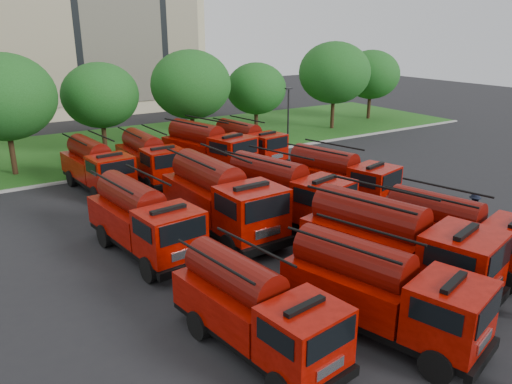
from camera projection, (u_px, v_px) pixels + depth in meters
ground at (300, 267)px, 21.28m from camera, size 140.00×140.00×0.00m
lawn at (111, 147)px, 41.95m from camera, size 70.00×16.00×0.12m
curb at (146, 169)px, 35.50m from camera, size 70.00×0.30×0.14m
apartment_building at (58, 0)px, 56.51m from camera, size 30.00×14.18×25.00m
tree_2 at (4, 97)px, 32.57m from camera, size 6.72×6.72×8.22m
tree_3 at (100, 95)px, 38.38m from camera, size 5.88×5.88×7.19m
tree_4 at (191, 85)px, 40.63m from camera, size 6.55×6.55×8.01m
tree_5 at (256, 89)px, 45.31m from camera, size 5.46×5.46×6.68m
tree_6 at (334, 73)px, 47.88m from camera, size 6.89×6.89×8.42m
tree_7 at (371, 75)px, 53.30m from camera, size 6.05×6.05×7.39m
lamp_post_1 at (288, 115)px, 40.24m from camera, size 0.60×0.25×5.11m
fire_truck_0 at (255, 308)px, 15.45m from camera, size 3.02×6.64×2.92m
fire_truck_1 at (380, 291)px, 16.27m from camera, size 4.09×7.20×3.11m
fire_truck_2 at (395, 245)px, 19.22m from camera, size 4.47×8.09×3.50m
fire_truck_3 at (457, 232)px, 20.98m from camera, size 3.80×6.95×3.01m
fire_truck_4 at (143, 219)px, 22.11m from camera, size 3.20×7.27×3.21m
fire_truck_5 at (221, 198)px, 24.26m from camera, size 3.13×8.00×3.60m
fire_truck_6 at (285, 192)px, 25.51m from camera, size 4.16×7.71×3.34m
fire_truck_7 at (339, 177)px, 28.46m from camera, size 3.87×7.13×3.09m
fire_truck_8 at (97, 166)px, 30.85m from camera, size 2.99×6.96×3.08m
fire_truck_9 at (149, 158)px, 32.62m from camera, size 2.60×6.84×3.09m
fire_truck_10 at (208, 148)px, 34.56m from camera, size 4.26×7.84×3.39m
fire_truck_11 at (247, 143)px, 36.98m from camera, size 3.21×6.83×2.99m
firefighter_2 at (488, 264)px, 21.55m from camera, size 0.82×1.11×1.69m
firefighter_3 at (472, 223)px, 26.02m from camera, size 1.17×0.94×1.61m
firefighter_4 at (330, 280)px, 20.14m from camera, size 0.89×0.81×1.53m
firefighter_5 at (394, 219)px, 26.54m from camera, size 1.67×0.89×1.71m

